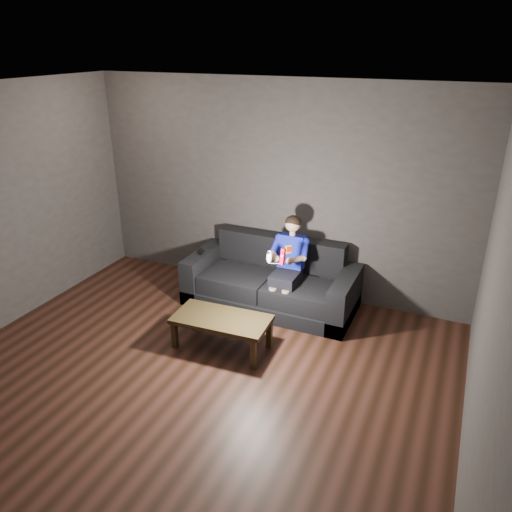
% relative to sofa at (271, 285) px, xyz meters
% --- Properties ---
extents(floor, '(5.00, 5.00, 0.00)m').
position_rel_sofa_xyz_m(floor, '(-0.15, -2.02, -0.26)').
color(floor, black).
rests_on(floor, ground).
extents(back_wall, '(5.00, 0.04, 2.70)m').
position_rel_sofa_xyz_m(back_wall, '(-0.15, 0.48, 1.09)').
color(back_wall, '#35312F').
rests_on(back_wall, ground).
extents(right_wall, '(0.04, 5.00, 2.70)m').
position_rel_sofa_xyz_m(right_wall, '(2.35, -2.02, 1.09)').
color(right_wall, '#35312F').
rests_on(right_wall, ground).
extents(ceiling, '(5.00, 5.00, 0.02)m').
position_rel_sofa_xyz_m(ceiling, '(-0.15, -2.02, 2.44)').
color(ceiling, white).
rests_on(ceiling, back_wall).
extents(sofa, '(2.10, 0.91, 0.81)m').
position_rel_sofa_xyz_m(sofa, '(0.00, 0.00, 0.00)').
color(sofa, black).
rests_on(sofa, floor).
extents(child, '(0.45, 0.56, 1.12)m').
position_rel_sofa_xyz_m(child, '(0.24, -0.05, 0.44)').
color(child, black).
rests_on(child, sofa).
extents(wii_remote_red, '(0.06, 0.08, 0.18)m').
position_rel_sofa_xyz_m(wii_remote_red, '(0.32, -0.48, 0.64)').
color(wii_remote_red, red).
rests_on(wii_remote_red, child).
extents(nunchuk_white, '(0.08, 0.10, 0.16)m').
position_rel_sofa_xyz_m(nunchuk_white, '(0.16, -0.48, 0.61)').
color(nunchuk_white, white).
rests_on(nunchuk_white, child).
extents(wii_remote_black, '(0.08, 0.16, 0.03)m').
position_rel_sofa_xyz_m(wii_remote_black, '(-0.94, -0.08, 0.32)').
color(wii_remote_black, black).
rests_on(wii_remote_black, sofa).
extents(coffee_table, '(1.05, 0.57, 0.37)m').
position_rel_sofa_xyz_m(coffee_table, '(-0.12, -1.12, 0.06)').
color(coffee_table, black).
rests_on(coffee_table, floor).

